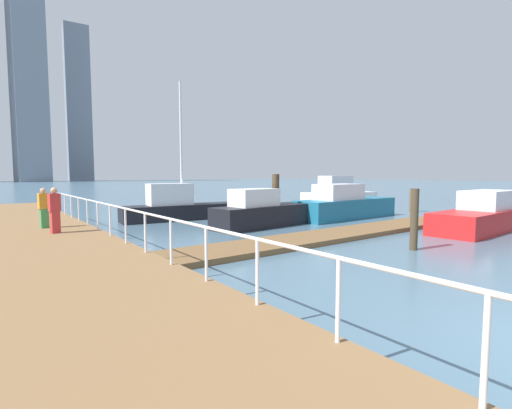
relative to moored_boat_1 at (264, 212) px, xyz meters
The scene contains 15 objects.
ground_plane 8.70m from the moored_boat_1, 118.15° to the left, with size 300.00×300.00×0.00m, color slate.
floating_dock 4.07m from the moored_boat_1, 84.76° to the right, with size 15.92×2.00×0.18m, color brown.
boardwalk_railing 7.96m from the moored_boat_1, 155.73° to the right, with size 0.06×24.36×1.08m.
dock_piling_0 1.10m from the moored_boat_1, 13.66° to the left, with size 0.36×0.36×2.49m, color #473826.
dock_piling_2 11.85m from the moored_boat_1, ahead, with size 0.35×0.35×1.55m, color brown.
dock_piling_3 7.22m from the moored_boat_1, 85.78° to the right, with size 0.24×0.24×2.01m, color #473826.
moored_boat_1 is the anchor object (origin of this frame).
moored_boat_2 5.21m from the moored_boat_1, 114.02° to the left, with size 6.54×2.09×7.38m.
moored_boat_3 9.93m from the moored_boat_1, 43.13° to the right, with size 7.39×2.14×1.75m.
moored_boat_4 9.92m from the moored_boat_1, 19.55° to the left, with size 5.57×2.78×2.38m.
moored_boat_5 5.64m from the moored_boat_1, ahead, with size 6.87×2.03×1.95m.
pedestrian_0 8.68m from the moored_boat_1, behind, with size 0.40×0.29×1.61m.
pedestrian_1 9.14m from the moored_boat_1, 163.30° to the left, with size 0.40×0.28×1.55m.
skyline_tower_2 140.76m from the moored_boat_1, 88.19° to the left, with size 9.97×10.71×79.38m, color gray.
skyline_tower_3 155.22m from the moored_boat_1, 81.38° to the left, with size 9.13×8.67×61.77m, color gray.
Camera 1 is at (-6.56, -1.02, 2.46)m, focal length 25.45 mm.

